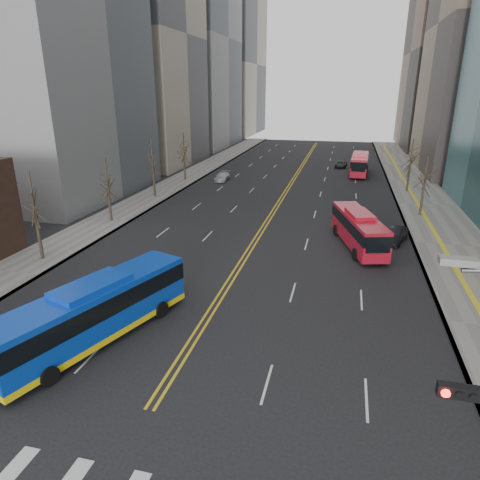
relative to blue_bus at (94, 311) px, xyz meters
name	(u,v)px	position (x,y,z in m)	size (l,w,h in m)	color
sidewalk_right	(427,205)	(22.71, 35.50, -1.76)	(7.00, 130.00, 0.15)	slate
sidewalk_left	(164,190)	(-11.29, 35.50, -1.76)	(5.00, 130.00, 0.15)	slate
centerline	(292,182)	(5.21, 45.50, -1.83)	(0.55, 100.00, 0.01)	gold
office_towers	(309,18)	(5.33, 59.00, 22.09)	(83.00, 134.00, 58.00)	gray
street_trees	(203,172)	(-1.97, 25.05, 3.04)	(35.20, 47.20, 7.60)	#2D241B
blue_bus	(94,311)	(0.00, 0.00, 0.00)	(6.39, 12.21, 3.50)	#0C3CB9
red_bus_near	(359,227)	(14.35, 18.96, -0.06)	(4.96, 10.18, 3.18)	#B11224
red_bus_far	(360,163)	(15.07, 54.10, 0.07)	(3.16, 10.90, 3.43)	#B11224
car_dark_mid	(395,234)	(17.71, 21.12, -1.13)	(1.68, 4.18, 1.42)	black
car_silver	(222,177)	(-5.24, 43.81, -1.21)	(1.75, 4.32, 1.25)	#AAABB0
car_dark_far	(341,164)	(12.11, 59.95, -1.29)	(1.83, 3.96, 1.10)	black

